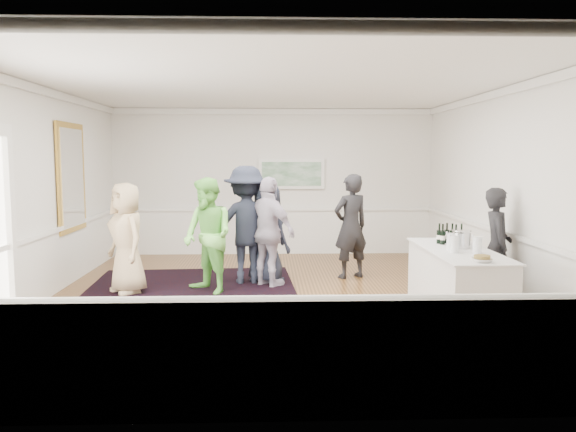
{
  "coord_description": "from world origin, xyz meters",
  "views": [
    {
      "loc": [
        -0.1,
        -8.37,
        2.14
      ],
      "look_at": [
        0.2,
        0.2,
        1.24
      ],
      "focal_mm": 35.0,
      "sensor_mm": 36.0,
      "label": 1
    }
  ],
  "objects_px": {
    "guest_green": "(208,236)",
    "serving_table": "(457,282)",
    "guest_tan": "(127,238)",
    "guest_dark_a": "(247,225)",
    "guest_dark_b": "(351,226)",
    "ice_bucket": "(461,240)",
    "nut_bowl": "(482,259)",
    "bartender": "(497,247)",
    "guest_navy": "(267,233)",
    "guest_lilac": "(269,232)"
  },
  "relations": [
    {
      "from": "guest_green",
      "to": "serving_table",
      "type": "bearing_deg",
      "value": 27.1
    },
    {
      "from": "guest_tan",
      "to": "guest_dark_a",
      "type": "distance_m",
      "value": 1.96
    },
    {
      "from": "guest_tan",
      "to": "guest_dark_b",
      "type": "relative_size",
      "value": 0.95
    },
    {
      "from": "serving_table",
      "to": "ice_bucket",
      "type": "bearing_deg",
      "value": 57.67
    },
    {
      "from": "guest_dark_a",
      "to": "ice_bucket",
      "type": "relative_size",
      "value": 7.69
    },
    {
      "from": "guest_green",
      "to": "guest_dark_a",
      "type": "xyz_separation_m",
      "value": [
        0.58,
        0.68,
        0.08
      ]
    },
    {
      "from": "serving_table",
      "to": "guest_green",
      "type": "bearing_deg",
      "value": 158.7
    },
    {
      "from": "guest_tan",
      "to": "nut_bowl",
      "type": "distance_m",
      "value": 5.3
    },
    {
      "from": "bartender",
      "to": "guest_dark_a",
      "type": "bearing_deg",
      "value": 78.97
    },
    {
      "from": "guest_dark_b",
      "to": "guest_navy",
      "type": "bearing_deg",
      "value": -12.71
    },
    {
      "from": "bartender",
      "to": "guest_navy",
      "type": "distance_m",
      "value": 3.68
    },
    {
      "from": "guest_tan",
      "to": "guest_dark_a",
      "type": "relative_size",
      "value": 0.88
    },
    {
      "from": "guest_tan",
      "to": "nut_bowl",
      "type": "xyz_separation_m",
      "value": [
        4.77,
        -2.31,
        0.07
      ]
    },
    {
      "from": "guest_navy",
      "to": "nut_bowl",
      "type": "bearing_deg",
      "value": 173.54
    },
    {
      "from": "bartender",
      "to": "ice_bucket",
      "type": "height_order",
      "value": "bartender"
    },
    {
      "from": "guest_tan",
      "to": "ice_bucket",
      "type": "bearing_deg",
      "value": 36.86
    },
    {
      "from": "guest_navy",
      "to": "serving_table",
      "type": "bearing_deg",
      "value": -176.07
    },
    {
      "from": "guest_lilac",
      "to": "guest_dark_a",
      "type": "relative_size",
      "value": 0.91
    },
    {
      "from": "serving_table",
      "to": "bartender",
      "type": "bearing_deg",
      "value": 35.05
    },
    {
      "from": "serving_table",
      "to": "ice_bucket",
      "type": "height_order",
      "value": "ice_bucket"
    },
    {
      "from": "guest_navy",
      "to": "nut_bowl",
      "type": "xyz_separation_m",
      "value": [
        2.57,
        -2.99,
        0.08
      ]
    },
    {
      "from": "guest_green",
      "to": "guest_dark_b",
      "type": "relative_size",
      "value": 0.99
    },
    {
      "from": "guest_dark_b",
      "to": "ice_bucket",
      "type": "distance_m",
      "value": 2.59
    },
    {
      "from": "guest_navy",
      "to": "guest_tan",
      "type": "bearing_deg",
      "value": 60.02
    },
    {
      "from": "guest_dark_a",
      "to": "guest_dark_b",
      "type": "height_order",
      "value": "guest_dark_a"
    },
    {
      "from": "bartender",
      "to": "guest_navy",
      "type": "xyz_separation_m",
      "value": [
        -3.33,
        1.57,
        0.01
      ]
    },
    {
      "from": "serving_table",
      "to": "guest_lilac",
      "type": "bearing_deg",
      "value": 144.76
    },
    {
      "from": "nut_bowl",
      "to": "guest_green",
      "type": "bearing_deg",
      "value": 146.99
    },
    {
      "from": "guest_dark_a",
      "to": "guest_dark_b",
      "type": "distance_m",
      "value": 1.87
    },
    {
      "from": "guest_green",
      "to": "guest_lilac",
      "type": "xyz_separation_m",
      "value": [
        0.96,
        0.43,
        -0.0
      ]
    },
    {
      "from": "guest_tan",
      "to": "guest_lilac",
      "type": "relative_size",
      "value": 0.96
    },
    {
      "from": "guest_navy",
      "to": "ice_bucket",
      "type": "bearing_deg",
      "value": -173.37
    },
    {
      "from": "guest_lilac",
      "to": "guest_navy",
      "type": "xyz_separation_m",
      "value": [
        -0.04,
        0.29,
        -0.05
      ]
    },
    {
      "from": "serving_table",
      "to": "guest_lilac",
      "type": "distance_m",
      "value": 3.16
    },
    {
      "from": "guest_dark_a",
      "to": "serving_table",
      "type": "bearing_deg",
      "value": 138.41
    },
    {
      "from": "guest_dark_b",
      "to": "guest_navy",
      "type": "xyz_separation_m",
      "value": [
        -1.48,
        -0.34,
        -0.06
      ]
    },
    {
      "from": "bartender",
      "to": "ice_bucket",
      "type": "bearing_deg",
      "value": 132.05
    },
    {
      "from": "serving_table",
      "to": "nut_bowl",
      "type": "relative_size",
      "value": 9.35
    },
    {
      "from": "guest_dark_a",
      "to": "guest_navy",
      "type": "bearing_deg",
      "value": -179.6
    },
    {
      "from": "serving_table",
      "to": "guest_tan",
      "type": "bearing_deg",
      "value": 163.53
    },
    {
      "from": "guest_tan",
      "to": "guest_dark_a",
      "type": "bearing_deg",
      "value": 70.51
    },
    {
      "from": "serving_table",
      "to": "bartender",
      "type": "height_order",
      "value": "bartender"
    },
    {
      "from": "bartender",
      "to": "ice_bucket",
      "type": "xyz_separation_m",
      "value": [
        -0.66,
        -0.39,
        0.16
      ]
    },
    {
      "from": "guest_dark_a",
      "to": "nut_bowl",
      "type": "distance_m",
      "value": 4.15
    },
    {
      "from": "guest_dark_a",
      "to": "nut_bowl",
      "type": "relative_size",
      "value": 8.37
    },
    {
      "from": "bartender",
      "to": "ice_bucket",
      "type": "distance_m",
      "value": 0.79
    },
    {
      "from": "guest_dark_a",
      "to": "nut_bowl",
      "type": "height_order",
      "value": "guest_dark_a"
    },
    {
      "from": "guest_dark_b",
      "to": "ice_bucket",
      "type": "xyz_separation_m",
      "value": [
        1.19,
        -2.3,
        0.09
      ]
    },
    {
      "from": "serving_table",
      "to": "nut_bowl",
      "type": "height_order",
      "value": "nut_bowl"
    },
    {
      "from": "ice_bucket",
      "to": "guest_lilac",
      "type": "bearing_deg",
      "value": 147.64
    }
  ]
}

